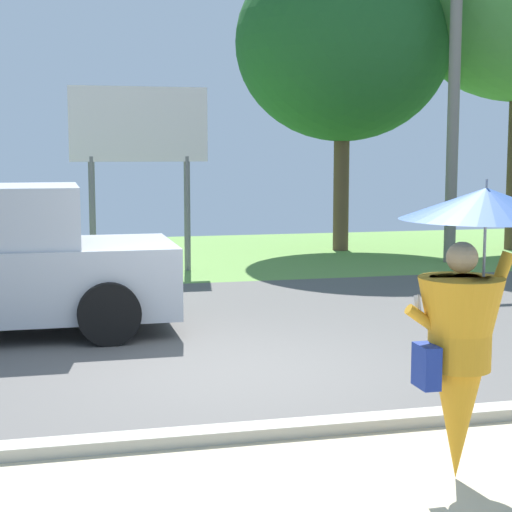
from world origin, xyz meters
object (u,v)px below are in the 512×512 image
Objects in this scene: monk_pedestrian at (467,315)px; tree_right_mid at (343,43)px; utility_pole at (454,76)px.

monk_pedestrian is 0.31× the size of tree_right_mid.
monk_pedestrian is 14.21m from tree_right_mid.
monk_pedestrian is at bearing -105.72° from tree_right_mid.
utility_pole reaches higher than tree_right_mid.
utility_pole is at bearing 66.06° from monk_pedestrian.
monk_pedestrian is 12.21m from utility_pole.
utility_pole is (5.23, 10.71, 2.61)m from monk_pedestrian.
monk_pedestrian is at bearing -116.02° from utility_pole.
utility_pole reaches higher than monk_pedestrian.
tree_right_mid is (-1.50, 2.53, 0.92)m from utility_pole.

